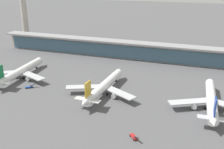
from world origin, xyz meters
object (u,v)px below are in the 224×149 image
(service_truck_near_nose_blue, at_px, (29,87))
(service_truck_under_wing_yellow, at_px, (12,72))
(service_truck_mid_apron_red, at_px, (134,137))
(airliner_left_stand, at_px, (20,71))
(control_tower, at_px, (23,6))
(airliner_centre_stand, at_px, (104,86))
(airliner_right_stand, at_px, (211,100))

(service_truck_near_nose_blue, relative_size, service_truck_under_wing_yellow, 1.90)
(service_truck_mid_apron_red, bearing_deg, service_truck_under_wing_yellow, 154.52)
(airliner_left_stand, relative_size, service_truck_mid_apron_red, 9.83)
(control_tower, bearing_deg, service_truck_under_wing_yellow, -60.04)
(airliner_centre_stand, relative_size, service_truck_under_wing_yellow, 17.86)
(airliner_centre_stand, height_order, airliner_right_stand, same)
(airliner_right_stand, height_order, service_truck_near_nose_blue, airliner_right_stand)
(airliner_centre_stand, bearing_deg, airliner_right_stand, 1.23)
(airliner_right_stand, relative_size, control_tower, 0.85)
(airliner_right_stand, height_order, control_tower, control_tower)
(airliner_left_stand, xyz_separation_m, airliner_right_stand, (126.03, -4.25, 0.00))
(airliner_right_stand, distance_m, service_truck_under_wing_yellow, 138.51)
(airliner_right_stand, distance_m, service_truck_mid_apron_red, 52.31)
(airliner_right_stand, distance_m, service_truck_near_nose_blue, 110.29)
(airliner_right_stand, relative_size, service_truck_mid_apron_red, 9.82)
(service_truck_near_nose_blue, relative_size, control_tower, 0.09)
(service_truck_near_nose_blue, height_order, service_truck_under_wing_yellow, service_truck_near_nose_blue)
(airliner_left_stand, distance_m, control_tower, 119.74)
(service_truck_under_wing_yellow, height_order, control_tower, control_tower)
(service_truck_near_nose_blue, bearing_deg, service_truck_mid_apron_red, -22.55)
(airliner_centre_stand, relative_size, service_truck_mid_apron_red, 9.82)
(airliner_left_stand, distance_m, service_truck_under_wing_yellow, 13.76)
(airliner_centre_stand, height_order, control_tower, control_tower)
(airliner_left_stand, xyz_separation_m, service_truck_under_wing_yellow, (-12.11, 5.12, -4.06))
(airliner_left_stand, xyz_separation_m, service_truck_mid_apron_red, (94.14, -45.51, -4.12))
(airliner_centre_stand, bearing_deg, service_truck_near_nose_blue, -171.10)
(airliner_centre_stand, distance_m, service_truck_near_nose_blue, 49.05)
(service_truck_under_wing_yellow, bearing_deg, airliner_centre_stand, -7.95)
(service_truck_near_nose_blue, height_order, service_truck_mid_apron_red, same)
(control_tower, bearing_deg, airliner_right_stand, -27.68)
(service_truck_near_nose_blue, distance_m, service_truck_mid_apron_red, 84.42)
(airliner_left_stand, relative_size, airliner_centre_stand, 1.00)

